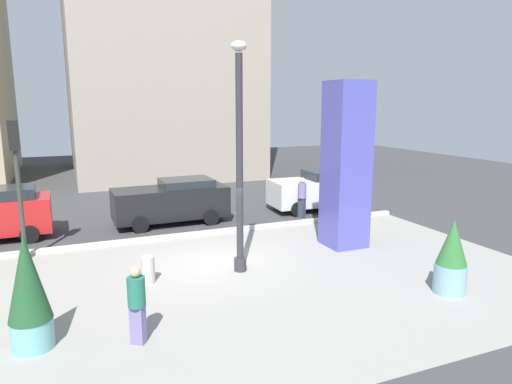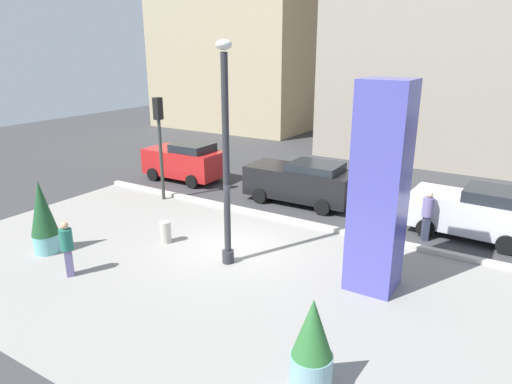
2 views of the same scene
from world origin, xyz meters
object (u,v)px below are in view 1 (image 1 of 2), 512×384
object	(u,v)px
potted_plant_by_pillar	(28,292)
concrete_bollard	(148,270)
lamp_post	(240,164)
car_passing_lane	(315,190)
car_far_lane	(172,201)
art_pillar_blue	(346,166)
traffic_light_corner	(17,168)
pedestrian_by_curb	(302,195)
potted_plant_curbside	(452,258)
pedestrian_crossing	(137,301)

from	to	relation	value
potted_plant_by_pillar	concrete_bollard	bearing A→B (deg)	43.18
lamp_post	potted_plant_by_pillar	bearing A→B (deg)	-155.63
car_passing_lane	car_far_lane	world-z (taller)	same
art_pillar_blue	traffic_light_corner	xyz separation A→B (m)	(-10.10, 2.58, 0.15)
lamp_post	pedestrian_by_curb	xyz separation A→B (m)	(4.73, 4.97, -2.19)
art_pillar_blue	pedestrian_by_curb	size ratio (longest dim) A/B	3.19
potted_plant_by_pillar	lamp_post	bearing A→B (deg)	24.37
art_pillar_blue	pedestrian_by_curb	world-z (taller)	art_pillar_blue
lamp_post	car_passing_lane	size ratio (longest dim) A/B	1.58
potted_plant_curbside	pedestrian_by_curb	world-z (taller)	potted_plant_curbside
car_far_lane	pedestrian_crossing	distance (m)	9.73
concrete_bollard	car_far_lane	distance (m)	6.47
pedestrian_by_curb	car_passing_lane	bearing A→B (deg)	41.49
traffic_light_corner	pedestrian_crossing	size ratio (longest dim) A/B	2.62
lamp_post	potted_plant_by_pillar	xyz separation A→B (m)	(-5.39, -2.44, -1.97)
lamp_post	traffic_light_corner	xyz separation A→B (m)	(-5.90, 3.53, -0.23)
art_pillar_blue	concrete_bollard	distance (m)	7.31
art_pillar_blue	traffic_light_corner	world-z (taller)	art_pillar_blue
traffic_light_corner	car_far_lane	distance (m)	6.28
lamp_post	traffic_light_corner	world-z (taller)	lamp_post
art_pillar_blue	car_far_lane	world-z (taller)	art_pillar_blue
car_far_lane	potted_plant_curbside	bearing A→B (deg)	-62.69
potted_plant_by_pillar	car_far_lane	distance (m)	9.92
concrete_bollard	pedestrian_crossing	distance (m)	3.34
concrete_bollard	art_pillar_blue	bearing A→B (deg)	6.79
traffic_light_corner	lamp_post	bearing A→B (deg)	-30.84
art_pillar_blue	concrete_bollard	size ratio (longest dim) A/B	7.46
concrete_bollard	pedestrian_crossing	size ratio (longest dim) A/B	0.45
potted_plant_curbside	pedestrian_crossing	world-z (taller)	potted_plant_curbside
traffic_light_corner	car_passing_lane	bearing A→B (deg)	12.30
pedestrian_by_curb	art_pillar_blue	bearing A→B (deg)	-97.63
art_pillar_blue	potted_plant_curbside	size ratio (longest dim) A/B	2.84
car_passing_lane	car_far_lane	distance (m)	6.67
concrete_bollard	traffic_light_corner	bearing A→B (deg)	133.73
potted_plant_by_pillar	pedestrian_crossing	bearing A→B (deg)	-17.80
lamp_post	potted_plant_curbside	xyz separation A→B (m)	(4.46, -3.59, -2.22)
car_far_lane	pedestrian_by_curb	xyz separation A→B (m)	(5.35, -1.28, 0.05)
potted_plant_curbside	car_passing_lane	distance (m)	9.85
pedestrian_crossing	pedestrian_by_curb	bearing A→B (deg)	44.68
potted_plant_curbside	car_passing_lane	size ratio (longest dim) A/B	0.48
lamp_post	pedestrian_by_curb	distance (m)	7.20
potted_plant_curbside	pedestrian_crossing	bearing A→B (deg)	176.30
lamp_post	potted_plant_by_pillar	world-z (taller)	lamp_post
pedestrian_crossing	potted_plant_by_pillar	bearing A→B (deg)	162.20
car_far_lane	art_pillar_blue	bearing A→B (deg)	-47.80
lamp_post	potted_plant_curbside	size ratio (longest dim) A/B	3.31
concrete_bollard	pedestrian_by_curb	bearing A→B (deg)	33.24
lamp_post	pedestrian_crossing	distance (m)	5.11
potted_plant_by_pillar	traffic_light_corner	distance (m)	6.24
potted_plant_by_pillar	pedestrian_by_curb	world-z (taller)	potted_plant_by_pillar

